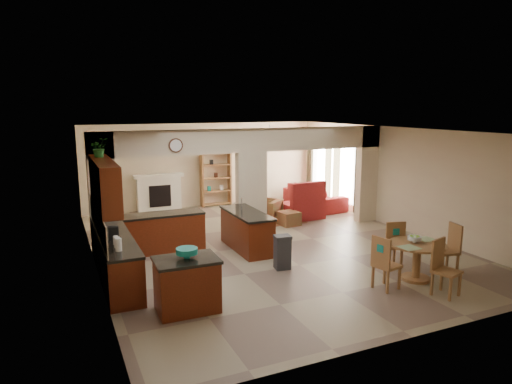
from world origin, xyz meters
name	(u,v)px	position (x,y,z in m)	size (l,w,h in m)	color
floor	(267,245)	(0.00, 0.00, 0.00)	(10.00, 10.00, 0.00)	gray
ceiling	(268,130)	(0.00, 0.00, 2.80)	(10.00, 10.00, 0.00)	white
wall_back	(204,165)	(0.00, 5.00, 1.40)	(8.00, 8.00, 0.00)	beige
wall_front	(419,246)	(0.00, -5.00, 1.40)	(8.00, 8.00, 0.00)	beige
wall_left	(92,203)	(-4.00, 0.00, 1.40)	(10.00, 10.00, 0.00)	beige
wall_right	(398,178)	(4.00, 0.00, 1.40)	(10.00, 10.00, 0.00)	beige
partition_left_pier	(102,194)	(-3.70, 1.00, 1.40)	(0.60, 0.25, 2.80)	beige
partition_center_pier	(251,194)	(0.00, 1.00, 1.10)	(0.80, 0.25, 2.20)	beige
partition_right_pier	(367,174)	(3.70, 1.00, 1.40)	(0.60, 0.25, 2.80)	beige
partition_header	(251,140)	(0.00, 1.00, 2.50)	(8.00, 0.25, 0.60)	beige
kitchen_counter	(133,246)	(-3.26, -0.25, 0.46)	(2.52, 3.29, 1.48)	#3C1507
upper_cabinets	(104,184)	(-3.82, -0.80, 1.92)	(0.35, 2.40, 0.90)	#3C1507
peninsula	(247,231)	(-0.60, -0.11, 0.46)	(0.70, 1.85, 0.91)	#3C1507
wall_clock	(176,145)	(-2.00, 0.85, 2.45)	(0.34, 0.34, 0.03)	#462517
rug	(273,220)	(1.20, 2.10, 0.01)	(1.60, 1.30, 0.01)	brown
fireplace	(159,192)	(-1.60, 4.83, 0.61)	(1.60, 0.35, 1.20)	#EEE7CF
shelving_unit	(216,179)	(0.35, 4.82, 0.90)	(1.00, 0.32, 1.80)	brown
window_a	(348,174)	(3.97, 2.30, 1.20)	(0.02, 0.90, 1.90)	white
window_b	(320,168)	(3.97, 4.00, 1.20)	(0.02, 0.90, 1.90)	white
glazed_door	(333,175)	(3.97, 3.15, 1.05)	(0.02, 0.70, 2.10)	white
drape_a_left	(358,177)	(3.93, 1.70, 1.20)	(0.10, 0.28, 2.30)	#3B1C17
drape_a_right	(336,172)	(3.93, 2.90, 1.20)	(0.10, 0.28, 2.30)	#3B1C17
drape_b_left	(328,170)	(3.93, 3.40, 1.20)	(0.10, 0.28, 2.30)	#3B1C17
drape_b_right	(310,166)	(3.93, 4.60, 1.20)	(0.10, 0.28, 2.30)	#3B1C17
ceiling_fan	(270,132)	(1.50, 3.00, 2.56)	(1.00, 1.00, 0.10)	white
kitchen_island	(187,284)	(-2.80, -2.75, 0.45)	(1.06, 0.77, 0.90)	#3C1507
teal_bowl	(187,253)	(-2.77, -2.72, 0.99)	(0.36, 0.36, 0.17)	#127F76
trash_can	(282,253)	(-0.44, -1.63, 0.33)	(0.31, 0.27, 0.66)	#2A2A2C
dining_table	(417,255)	(1.68, -3.26, 0.50)	(1.09, 1.09, 0.74)	brown
fruit_bowl	(414,239)	(1.66, -3.18, 0.81)	(0.27, 0.27, 0.14)	#73BC28
sofa	(314,196)	(3.30, 3.25, 0.36)	(0.97, 2.48, 0.72)	maroon
chaise	(301,210)	(2.13, 2.06, 0.23)	(1.16, 0.95, 0.46)	maroon
armchair	(267,210)	(1.01, 2.12, 0.33)	(0.71, 0.73, 0.66)	maroon
ottoman	(289,218)	(1.38, 1.47, 0.19)	(0.53, 0.53, 0.39)	maroon
plant	(99,147)	(-3.82, -0.27, 2.56)	(0.35, 0.30, 0.38)	#155015
chair_north	(393,242)	(1.70, -2.53, 0.55)	(0.52, 0.52, 1.02)	brown
chair_east	(450,246)	(2.57, -3.22, 0.55)	(0.50, 0.50, 1.02)	brown
chair_south	(443,265)	(1.59, -3.99, 0.55)	(0.52, 0.52, 1.02)	brown
chair_west	(384,261)	(0.76, -3.39, 0.55)	(0.50, 0.50, 1.02)	brown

